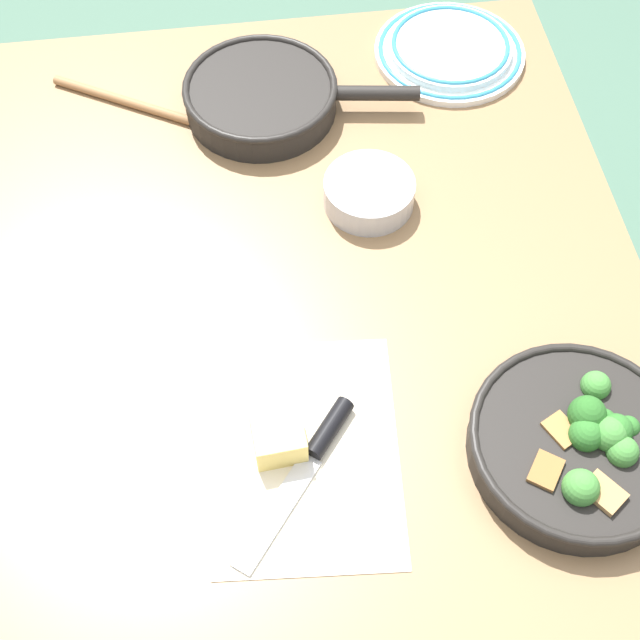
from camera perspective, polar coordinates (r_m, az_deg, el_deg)
ground_plane at (r=1.88m, az=0.00°, el=-12.84°), size 14.00×14.00×0.00m
dining_table_red at (r=1.28m, az=0.00°, el=-2.33°), size 1.31×0.94×0.74m
skillet_broccoli at (r=1.15m, az=16.49°, el=-7.61°), size 0.27×0.41×0.08m
skillet_eggs at (r=1.47m, az=-3.69°, el=14.09°), size 0.25×0.38×0.05m
wooden_spoon at (r=1.48m, az=-9.13°, el=12.73°), size 0.21×0.33×0.02m
parchment_sheet at (r=1.13m, az=-0.92°, el=-8.37°), size 0.34×0.26×0.00m
grater_knife at (r=1.11m, az=-0.57°, el=-8.80°), size 0.21×0.17×0.02m
cheese_block at (r=1.11m, az=-2.71°, el=-7.34°), size 0.07×0.07×0.05m
dinner_plate_stack at (r=1.59m, az=8.31°, el=16.76°), size 0.26×0.26×0.03m
prep_bowl_steel at (r=1.34m, az=3.15°, el=8.14°), size 0.14×0.14×0.04m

